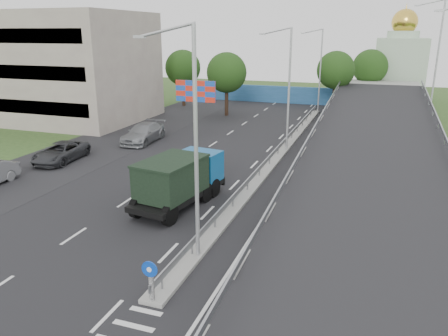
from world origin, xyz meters
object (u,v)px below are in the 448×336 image
at_px(lamp_post_mid, 287,83).
at_px(parked_car_c, 61,152).
at_px(church, 400,64).
at_px(parked_car_d, 143,133).
at_px(lamp_post_far, 319,66).
at_px(lamp_post_near, 192,134).
at_px(sign_bollard, 151,281).
at_px(dump_truck, 180,178).
at_px(billboard, 196,95).

relative_size(lamp_post_mid, parked_car_c, 1.86).
distance_m(lamp_post_mid, church, 35.41).
distance_m(parked_car_c, parked_car_d, 8.40).
relative_size(lamp_post_far, parked_car_c, 1.86).
bearing_deg(lamp_post_near, sign_bollard, -91.64).
bearing_deg(lamp_post_mid, dump_truck, -102.89).
relative_size(church, dump_truck, 1.92).
bearing_deg(billboard, lamp_post_near, -67.51).
bearing_deg(lamp_post_near, parked_car_d, 124.95).
bearing_deg(parked_car_c, church, 54.01).
xyz_separation_m(lamp_post_far, church, (9.89, 14.00, -0.50)).
relative_size(parked_car_c, parked_car_d, 0.92).
relative_size(lamp_post_near, parked_car_c, 1.86).
height_order(lamp_post_near, billboard, lamp_post_near).
bearing_deg(sign_bollard, billboard, 109.21).
distance_m(dump_truck, parked_car_c, 13.86).
relative_size(lamp_post_far, parked_car_d, 1.71).
bearing_deg(lamp_post_far, church, 54.76).
distance_m(sign_bollard, lamp_post_far, 44.08).
distance_m(sign_bollard, church, 58.84).
distance_m(sign_bollard, parked_car_c, 21.71).
bearing_deg(lamp_post_far, lamp_post_mid, -90.00).
bearing_deg(parked_car_c, lamp_post_far, 56.16).
xyz_separation_m(lamp_post_near, parked_car_d, (-13.07, 18.69, -4.95)).
relative_size(lamp_post_mid, lamp_post_far, 1.00).
bearing_deg(sign_bollard, lamp_post_mid, 89.74).
relative_size(sign_bollard, parked_car_c, 0.31).
bearing_deg(lamp_post_mid, church, 73.78).
distance_m(lamp_post_near, church, 54.90).
height_order(lamp_post_far, dump_truck, lamp_post_far).
bearing_deg(parked_car_c, lamp_post_mid, 24.65).
bearing_deg(lamp_post_near, lamp_post_far, 90.00).
xyz_separation_m(sign_bollard, lamp_post_near, (0.11, 3.83, 4.77)).
bearing_deg(lamp_post_mid, billboard, 167.62).
bearing_deg(lamp_post_near, dump_truck, 120.11).
bearing_deg(lamp_post_mid, parked_car_c, -150.42).
height_order(church, dump_truck, church).
xyz_separation_m(billboard, parked_car_c, (-6.99, -11.14, -3.43)).
distance_m(lamp_post_mid, billboard, 9.47).
distance_m(billboard, parked_car_d, 6.14).
xyz_separation_m(church, parked_car_c, (-25.99, -43.14, -4.56)).
distance_m(lamp_post_near, dump_truck, 7.74).
xyz_separation_m(lamp_post_near, dump_truck, (-3.28, 5.66, -4.13)).
bearing_deg(parked_car_c, lamp_post_near, -38.94).
relative_size(lamp_post_near, church, 0.73).
xyz_separation_m(lamp_post_mid, billboard, (-9.11, 2.00, -1.62)).
xyz_separation_m(billboard, dump_truck, (5.83, -16.34, -2.51)).
bearing_deg(billboard, dump_truck, -70.37).
height_order(church, billboard, church).
bearing_deg(church, parked_car_d, -123.03).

